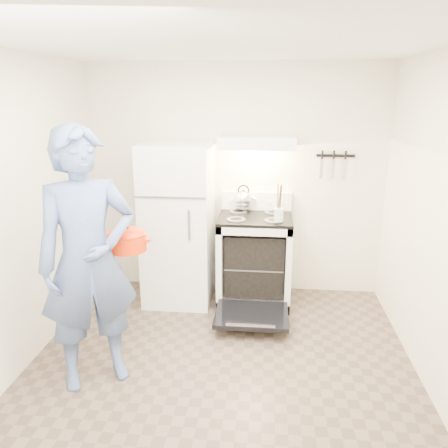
{
  "coord_description": "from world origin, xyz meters",
  "views": [
    {
      "loc": [
        0.35,
        -2.91,
        2.18
      ],
      "look_at": [
        -0.05,
        1.0,
        1.0
      ],
      "focal_mm": 35.0,
      "sensor_mm": 36.0,
      "label": 1
    }
  ],
  "objects_px": {
    "dutch_oven": "(127,242)",
    "tea_kettle": "(243,198)",
    "refrigerator": "(179,224)",
    "person": "(88,261)",
    "stove_body": "(254,260)"
  },
  "relations": [
    {
      "from": "stove_body",
      "to": "tea_kettle",
      "type": "xyz_separation_m",
      "value": [
        -0.14,
        0.22,
        0.63
      ]
    },
    {
      "from": "tea_kettle",
      "to": "person",
      "type": "xyz_separation_m",
      "value": [
        -1.04,
        -1.72,
        -0.1
      ]
    },
    {
      "from": "person",
      "to": "tea_kettle",
      "type": "bearing_deg",
      "value": 26.29
    },
    {
      "from": "dutch_oven",
      "to": "tea_kettle",
      "type": "bearing_deg",
      "value": 60.59
    },
    {
      "from": "person",
      "to": "dutch_oven",
      "type": "distance_m",
      "value": 0.35
    },
    {
      "from": "tea_kettle",
      "to": "refrigerator",
      "type": "bearing_deg",
      "value": -159.92
    },
    {
      "from": "tea_kettle",
      "to": "stove_body",
      "type": "bearing_deg",
      "value": -57.57
    },
    {
      "from": "dutch_oven",
      "to": "person",
      "type": "bearing_deg",
      "value": -129.6
    },
    {
      "from": "person",
      "to": "dutch_oven",
      "type": "xyz_separation_m",
      "value": [
        0.22,
        0.26,
        0.07
      ]
    },
    {
      "from": "stove_body",
      "to": "person",
      "type": "relative_size",
      "value": 0.46
    },
    {
      "from": "refrigerator",
      "to": "person",
      "type": "bearing_deg",
      "value": -104.05
    },
    {
      "from": "stove_body",
      "to": "dutch_oven",
      "type": "height_order",
      "value": "dutch_oven"
    },
    {
      "from": "stove_body",
      "to": "dutch_oven",
      "type": "distance_m",
      "value": 1.68
    },
    {
      "from": "tea_kettle",
      "to": "dutch_oven",
      "type": "relative_size",
      "value": 0.77
    },
    {
      "from": "refrigerator",
      "to": "person",
      "type": "relative_size",
      "value": 0.86
    }
  ]
}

